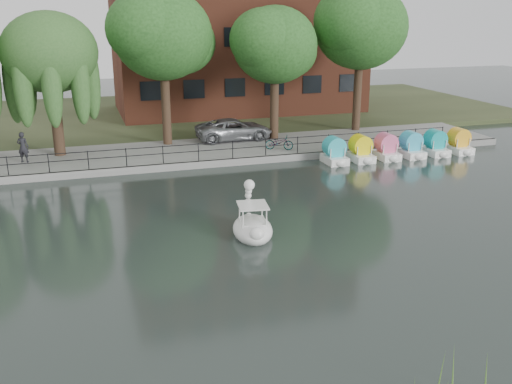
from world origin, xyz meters
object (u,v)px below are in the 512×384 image
bicycle (279,142)px  swan_boat (252,225)px  pedestrian (23,145)px  minivan (234,128)px

bicycle → swan_boat: bearing=-177.3°
pedestrian → minivan: bearing=-150.7°
minivan → pedestrian: pedestrian is taller
swan_boat → bicycle: bearing=73.9°
pedestrian → swan_boat: size_ratio=0.74×
bicycle → swan_boat: (-5.36, -11.87, -0.44)m
bicycle → swan_boat: swan_boat is taller
bicycle → pedestrian: bearing=111.3°
minivan → swan_boat: bearing=166.1°
minivan → pedestrian: size_ratio=2.89×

